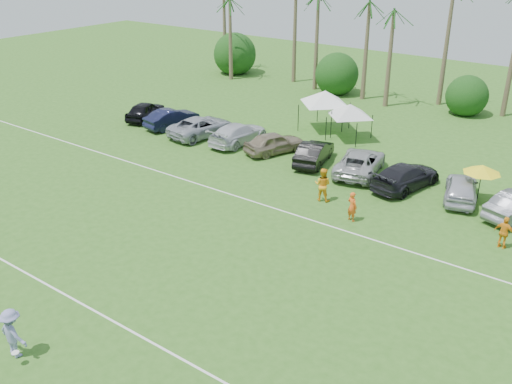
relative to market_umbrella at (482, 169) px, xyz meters
The scene contains 24 objects.
ground 24.66m from the market_umbrella, 119.79° to the right, with size 120.00×120.00×0.00m, color #33641E.
field_lines 18.19m from the market_umbrella, 132.49° to the right, with size 80.00×12.10×0.01m.
palm_tree_0 38.44m from the market_umbrella, 154.02° to the left, with size 2.40×2.40×8.90m.
palm_tree_4 23.87m from the market_umbrella, 134.19° to the left, with size 2.40×2.40×8.90m.
palm_tree_5 21.60m from the market_umbrella, 126.21° to the left, with size 2.40×2.40×9.90m.
bush_tree_0 35.86m from the market_umbrella, 150.48° to the left, with size 4.00×4.00×4.00m.
bush_tree_1 25.37m from the market_umbrella, 135.86° to the left, with size 4.00×4.00×4.00m.
bush_tree_2 18.73m from the market_umbrella, 109.36° to the left, with size 4.00×4.00×4.00m.
sideline_player_a 7.77m from the market_umbrella, 127.43° to the right, with size 0.60×0.39×1.63m, color #F75C1B.
sideline_player_b 8.74m from the market_umbrella, 145.90° to the right, with size 0.94×0.73×1.94m, color #FEA51C.
sideline_player_c 5.18m from the market_umbrella, 59.88° to the right, with size 0.96×0.40×1.64m, color orange.
canopy_tent_left 15.06m from the market_umbrella, 155.08° to the left, with size 4.40×4.40×3.57m.
canopy_tent_right 12.29m from the market_umbrella, 153.68° to the left, with size 3.81×3.81×3.09m.
market_umbrella is the anchor object (origin of this frame).
frisbee_player 24.55m from the market_umbrella, 112.35° to the right, with size 1.29×0.81×1.94m.
parked_car_0 26.63m from the market_umbrella, behind, with size 1.74×4.32×1.47m, color black.
parked_car_1 23.43m from the market_umbrella, behind, with size 1.56×4.47×1.47m, color black.
parked_car_2 20.22m from the market_umbrella, behind, with size 2.44×5.30×1.47m, color #A2A5B0.
parked_car_3 17.02m from the market_umbrella, behind, with size 2.06×5.08×1.47m, color silver.
parked_car_4 13.82m from the market_umbrella, behind, with size 1.74×4.32×1.47m, color gray.
parked_car_5 10.63m from the market_umbrella, behind, with size 1.56×4.47×1.47m, color black.
parked_car_6 7.45m from the market_umbrella, behind, with size 2.44×5.30×1.47m, color #A8A9AA.
parked_car_7 4.35m from the market_umbrella, behind, with size 2.06×5.08×1.47m, color black.
parked_car_8 1.62m from the market_umbrella, behind, with size 1.74×4.32×1.47m, color silver.
Camera 1 is at (19.43, -9.28, 13.82)m, focal length 40.00 mm.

